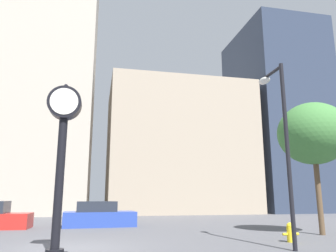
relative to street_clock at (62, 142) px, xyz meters
name	(u,v)px	position (x,y,z in m)	size (l,w,h in m)	color
ground_plane	(70,249)	(0.31, 1.42, -3.27)	(200.00, 200.00, 0.00)	#515156
building_tall_tower	(34,56)	(-6.18, 25.42, 13.42)	(12.93, 12.00, 33.38)	#ADA393
building_storefront_row	(176,150)	(9.64, 25.42, 3.54)	(15.05, 12.00, 13.61)	gray
building_glass_modern	(276,118)	(22.39, 25.42, 7.83)	(8.85, 12.00, 22.21)	#2D384C
street_clock	(62,142)	(0.00, 0.00, 0.00)	(1.00, 0.76, 5.09)	black
car_blue	(99,216)	(1.27, 9.57, -2.68)	(4.11, 2.17, 1.40)	#28429E
fire_hydrant_near	(291,232)	(8.23, 1.38, -2.91)	(0.64, 0.28, 0.71)	yellow
street_lamp_right	(279,124)	(7.20, -0.08, 0.88)	(0.36, 1.57, 6.22)	black
bare_tree	(313,134)	(10.93, 3.20, 1.28)	(3.24, 3.24, 6.03)	brown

